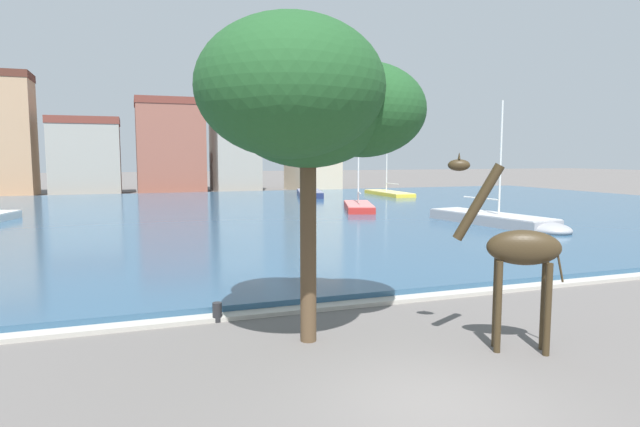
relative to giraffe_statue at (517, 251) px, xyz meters
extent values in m
plane|color=#605B59|center=(-3.02, -1.64, -2.20)|extent=(300.00, 300.00, 0.00)
cube|color=#2D5170|center=(-3.02, 28.13, -2.06)|extent=(88.55, 47.05, 0.28)
cube|color=#ADA89E|center=(-3.02, 4.36, -2.14)|extent=(88.55, 0.50, 0.12)
cylinder|color=#382B19|center=(-0.42, 0.03, -1.20)|extent=(0.15, 0.15, 1.99)
cylinder|color=#382B19|center=(-0.23, 0.35, -1.20)|extent=(0.15, 0.15, 1.99)
cylinder|color=#382B19|center=(0.45, -0.48, -1.20)|extent=(0.15, 0.15, 1.99)
cylinder|color=#382B19|center=(0.64, -0.16, -1.20)|extent=(0.15, 0.15, 1.99)
ellipsoid|color=#382B19|center=(0.11, -0.07, 0.08)|extent=(1.62, 1.28, 0.76)
cylinder|color=#382B19|center=(-0.72, 0.42, 1.03)|extent=(1.01, 0.71, 1.70)
ellipsoid|color=#382B19|center=(-1.09, 0.64, 1.84)|extent=(0.54, 0.46, 0.25)
cone|color=#382B19|center=(-1.12, 0.58, 2.03)|extent=(0.05, 0.05, 0.15)
cone|color=#382B19|center=(-1.06, 0.69, 2.03)|extent=(0.05, 0.05, 0.15)
cylinder|color=#382B19|center=(0.74, -0.44, -0.24)|extent=(0.21, 0.15, 0.81)
cube|color=red|center=(8.05, 26.96, -1.83)|extent=(3.79, 6.41, 0.73)
ellipsoid|color=red|center=(9.00, 29.71, -1.83)|extent=(2.31, 2.58, 0.69)
cube|color=#C7716E|center=(8.05, 26.96, -1.44)|extent=(3.71, 6.28, 0.06)
cylinder|color=silver|center=(8.20, 27.40, 2.23)|extent=(0.12, 0.12, 7.39)
cylinder|color=silver|center=(7.85, 26.39, -0.57)|extent=(0.78, 2.05, 0.08)
cube|color=gold|center=(17.16, 40.13, -1.89)|extent=(2.33, 7.83, 0.61)
ellipsoid|color=gold|center=(17.25, 43.83, -1.89)|extent=(1.99, 2.77, 0.58)
cube|color=#DFCD77|center=(17.16, 40.13, -1.56)|extent=(2.28, 7.68, 0.06)
cylinder|color=silver|center=(17.17, 40.72, 1.43)|extent=(0.12, 0.12, 6.04)
cylinder|color=silver|center=(17.14, 39.36, -0.69)|extent=(0.15, 2.73, 0.08)
cube|color=#939399|center=(12.11, 16.88, -1.78)|extent=(3.53, 8.40, 0.84)
ellipsoid|color=#939399|center=(12.71, 13.06, -1.78)|extent=(2.48, 3.14, 0.80)
cube|color=#B1B1B5|center=(12.11, 16.88, -1.33)|extent=(3.46, 8.23, 0.06)
cylinder|color=silver|center=(12.20, 16.27, 1.92)|extent=(0.12, 0.12, 6.55)
cylinder|color=silver|center=(11.98, 17.68, -0.46)|extent=(0.53, 2.83, 0.08)
ellipsoid|color=white|center=(-15.40, 30.02, -1.84)|extent=(1.98, 2.35, 0.68)
cube|color=navy|center=(8.93, 41.23, -1.79)|extent=(3.91, 7.14, 0.82)
ellipsoid|color=navy|center=(9.75, 44.35, -1.79)|extent=(2.57, 2.81, 0.77)
cube|color=slate|center=(8.93, 41.23, -1.35)|extent=(3.83, 7.00, 0.06)
cylinder|color=silver|center=(9.06, 41.72, 2.97)|extent=(0.12, 0.12, 8.70)
cylinder|color=silver|center=(8.76, 40.57, -0.48)|extent=(0.68, 2.32, 0.08)
cylinder|color=brown|center=(-4.04, 2.08, 0.01)|extent=(0.37, 0.37, 4.41)
ellipsoid|color=#1E4C23|center=(-4.04, 2.08, 3.14)|extent=(3.66, 3.66, 2.75)
ellipsoid|color=#1E4C23|center=(-2.77, 1.97, 3.07)|extent=(2.85, 2.85, 2.14)
ellipsoid|color=#1E4C23|center=(-4.72, 2.94, 3.15)|extent=(2.60, 2.60, 1.95)
ellipsoid|color=#1E4C23|center=(-4.67, 1.27, 3.41)|extent=(3.84, 3.84, 2.88)
cylinder|color=#232326|center=(-5.80, 4.21, -1.95)|extent=(0.24, 0.24, 0.50)
cube|color=tan|center=(-20.92, 56.78, 4.02)|extent=(6.62, 5.18, 12.43)
cube|color=gray|center=(-12.49, 55.96, 1.67)|extent=(7.27, 5.77, 7.73)
cube|color=brown|center=(-12.49, 55.96, 5.94)|extent=(7.42, 5.88, 0.80)
cube|color=#8E5142|center=(-3.28, 56.97, 2.88)|extent=(7.63, 6.86, 10.15)
cube|color=brown|center=(-3.28, 56.97, 8.36)|extent=(7.78, 7.00, 0.80)
cube|color=gray|center=(4.35, 56.63, 3.74)|extent=(5.23, 7.26, 11.88)
cube|color=#51281E|center=(4.35, 56.63, 10.08)|extent=(5.34, 7.40, 0.80)
cube|color=#C6B293|center=(13.87, 55.08, 3.68)|extent=(5.23, 7.80, 11.76)
cube|color=brown|center=(13.87, 55.08, 9.96)|extent=(5.34, 7.96, 0.80)
camera|label=1|loc=(-7.76, -9.27, 2.01)|focal=30.06mm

